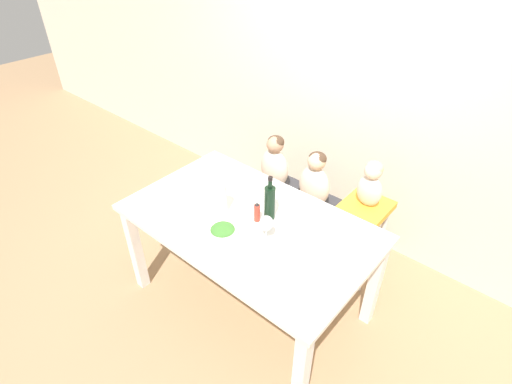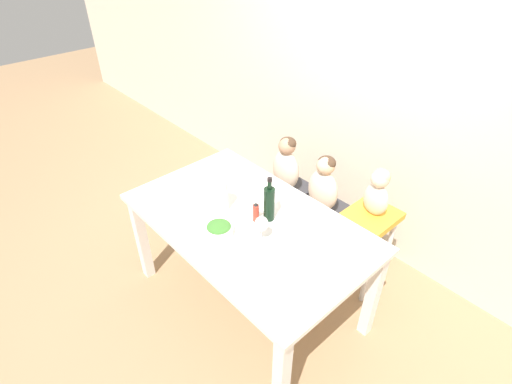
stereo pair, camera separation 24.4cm
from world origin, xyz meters
TOP-DOWN VIEW (x-y plane):
  - ground_plane at (0.00, 0.00)m, footprint 14.00×14.00m
  - wall_back at (0.00, 1.22)m, footprint 10.00×0.06m
  - dining_table at (0.00, 0.00)m, footprint 1.57×0.95m
  - chair_far_left at (-0.37, 0.73)m, footprint 0.36×0.40m
  - chair_far_center at (0.01, 0.73)m, footprint 0.36×0.40m
  - chair_right_highchair at (0.44, 0.73)m, footprint 0.31×0.34m
  - person_child_left at (-0.37, 0.73)m, footprint 0.26×0.15m
  - person_child_center at (0.01, 0.73)m, footprint 0.26×0.15m
  - person_baby_right at (0.44, 0.73)m, footprint 0.18×0.13m
  - wine_bottle at (0.08, 0.11)m, footprint 0.07×0.07m
  - paper_towel_roll at (-0.20, -0.06)m, footprint 0.12×0.12m
  - wine_glass_near at (0.19, -0.06)m, footprint 0.08×0.08m
  - salad_bowl_large at (-0.01, -0.22)m, footprint 0.17×0.17m
  - dinner_plate_front_left at (-0.47, -0.27)m, footprint 0.23×0.23m
  - dinner_plate_back_left at (-0.43, 0.24)m, footprint 0.23×0.23m
  - condiment_bottle_hot_sauce at (0.04, 0.03)m, footprint 0.04×0.04m

SIDE VIEW (x-z plane):
  - ground_plane at x=0.00m, z-range 0.00..0.00m
  - chair_far_left at x=-0.37m, z-range 0.16..0.64m
  - chair_far_center at x=0.01m, z-range 0.16..0.64m
  - chair_right_highchair at x=0.44m, z-range 0.19..0.87m
  - dining_table at x=0.00m, z-range 0.28..1.05m
  - person_child_left at x=-0.37m, z-range 0.48..0.93m
  - person_child_center at x=0.01m, z-range 0.48..0.93m
  - dinner_plate_front_left at x=-0.47m, z-range 0.77..0.78m
  - dinner_plate_back_left at x=-0.43m, z-range 0.77..0.78m
  - salad_bowl_large at x=-0.01m, z-range 0.77..0.85m
  - condiment_bottle_hot_sauce at x=0.04m, z-range 0.77..0.91m
  - person_baby_right at x=0.44m, z-range 0.70..1.05m
  - paper_towel_roll at x=-0.20m, z-range 0.77..0.99m
  - wine_glass_near at x=0.19m, z-range 0.80..0.97m
  - wine_bottle at x=0.08m, z-range 0.74..1.05m
  - wall_back at x=0.00m, z-range 0.00..2.70m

